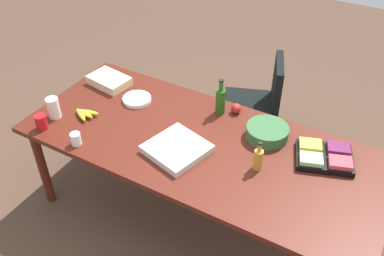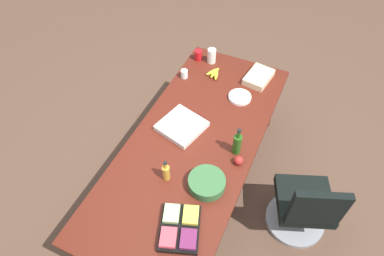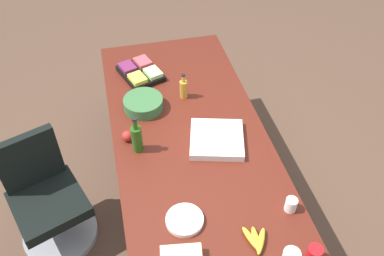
# 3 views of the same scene
# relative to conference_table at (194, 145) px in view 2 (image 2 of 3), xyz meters

# --- Properties ---
(ground_plane) EXTENTS (10.00, 10.00, 0.00)m
(ground_plane) POSITION_rel_conference_table_xyz_m (0.00, 0.00, -0.72)
(ground_plane) COLOR brown
(conference_table) EXTENTS (2.51, 1.07, 0.79)m
(conference_table) POSITION_rel_conference_table_xyz_m (0.00, 0.00, 0.00)
(conference_table) COLOR #511B11
(conference_table) RESTS_ON ground
(office_chair) EXTENTS (0.62, 0.62, 0.89)m
(office_chair) POSITION_rel_conference_table_xyz_m (-0.02, 1.06, -0.38)
(office_chair) COLOR gray
(office_chair) RESTS_ON ground
(fruit_platter) EXTENTS (0.43, 0.38, 0.07)m
(fruit_platter) POSITION_rel_conference_table_xyz_m (0.78, 0.24, 0.10)
(fruit_platter) COLOR black
(fruit_platter) RESTS_ON conference_table
(pizza_box) EXTENTS (0.44, 0.44, 0.05)m
(pizza_box) POSITION_rel_conference_table_xyz_m (-0.09, -0.16, 0.09)
(pizza_box) COLOR silver
(pizza_box) RESTS_ON conference_table
(wine_bottle) EXTENTS (0.08, 0.08, 0.28)m
(wine_bottle) POSITION_rel_conference_table_xyz_m (-0.04, 0.37, 0.18)
(wine_bottle) COLOR #245116
(wine_bottle) RESTS_ON conference_table
(red_solo_cup) EXTENTS (0.10, 0.10, 0.11)m
(red_solo_cup) POSITION_rel_conference_table_xyz_m (-1.05, -0.43, 0.12)
(red_solo_cup) COLOR red
(red_solo_cup) RESTS_ON conference_table
(banana_bunch) EXTENTS (0.19, 0.15, 0.04)m
(banana_bunch) POSITION_rel_conference_table_xyz_m (-0.89, -0.17, 0.09)
(banana_bunch) COLOR yellow
(banana_bunch) RESTS_ON conference_table
(salad_bowl) EXTENTS (0.30, 0.30, 0.09)m
(salad_bowl) POSITION_rel_conference_table_xyz_m (0.37, 0.27, 0.11)
(salad_bowl) COLOR #356437
(salad_bowl) RESTS_ON conference_table
(apple_red) EXTENTS (0.08, 0.08, 0.08)m
(apple_red) POSITION_rel_conference_table_xyz_m (0.07, 0.43, 0.11)
(apple_red) COLOR #AD2421
(apple_red) RESTS_ON conference_table
(dressing_bottle) EXTENTS (0.07, 0.07, 0.21)m
(dressing_bottle) POSITION_rel_conference_table_xyz_m (0.44, -0.05, 0.15)
(dressing_bottle) COLOR gold
(dressing_bottle) RESTS_ON conference_table
(paper_plate_stack) EXTENTS (0.22, 0.22, 0.03)m
(paper_plate_stack) POSITION_rel_conference_table_xyz_m (-0.67, 0.19, 0.08)
(paper_plate_stack) COLOR white
(paper_plate_stack) RESTS_ON conference_table
(mayo_jar) EXTENTS (0.09, 0.09, 0.16)m
(mayo_jar) POSITION_rel_conference_table_xyz_m (-1.07, -0.28, 0.15)
(mayo_jar) COLOR white
(mayo_jar) RESTS_ON conference_table
(sheet_cake) EXTENTS (0.35, 0.26, 0.07)m
(sheet_cake) POSITION_rel_conference_table_xyz_m (-1.00, 0.27, 0.10)
(sheet_cake) COLOR beige
(sheet_cake) RESTS_ON conference_table
(paper_cup) EXTENTS (0.08, 0.08, 0.09)m
(paper_cup) POSITION_rel_conference_table_xyz_m (-0.72, -0.44, 0.11)
(paper_cup) COLOR white
(paper_cup) RESTS_ON conference_table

